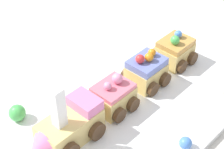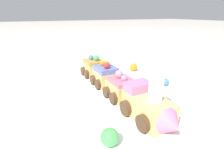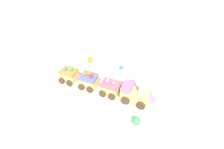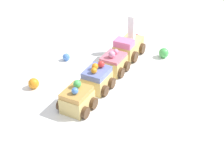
% 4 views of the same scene
% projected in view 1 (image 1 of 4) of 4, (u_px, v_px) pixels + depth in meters
% --- Properties ---
extents(ground_plane, '(10.00, 10.00, 0.00)m').
position_uv_depth(ground_plane, '(115.00, 103.00, 0.70)').
color(ground_plane, beige).
extents(display_board, '(0.71, 0.37, 0.01)m').
position_uv_depth(display_board, '(115.00, 101.00, 0.69)').
color(display_board, white).
rests_on(display_board, ground_plane).
extents(cake_train_locomotive, '(0.13, 0.08, 0.12)m').
position_uv_depth(cake_train_locomotive, '(66.00, 129.00, 0.59)').
color(cake_train_locomotive, '#E5C675').
rests_on(cake_train_locomotive, display_board).
extents(cake_car_strawberry, '(0.07, 0.07, 0.07)m').
position_uv_depth(cake_car_strawberry, '(113.00, 96.00, 0.66)').
color(cake_car_strawberry, '#E5C675').
rests_on(cake_car_strawberry, display_board).
extents(cake_car_blueberry, '(0.07, 0.07, 0.07)m').
position_uv_depth(cake_car_blueberry, '(146.00, 71.00, 0.71)').
color(cake_car_blueberry, '#E5C675').
rests_on(cake_car_blueberry, display_board).
extents(cake_car_caramel, '(0.07, 0.07, 0.07)m').
position_uv_depth(cake_car_caramel, '(175.00, 51.00, 0.76)').
color(cake_car_caramel, '#E5C675').
rests_on(cake_car_caramel, display_board).
extents(gumball_blue, '(0.02, 0.02, 0.02)m').
position_uv_depth(gumball_blue, '(186.00, 143.00, 0.59)').
color(gumball_blue, '#4C84E0').
rests_on(gumball_blue, display_board).
extents(gumball_green, '(0.03, 0.03, 0.03)m').
position_uv_depth(gumball_green, '(17.00, 113.00, 0.64)').
color(gumball_green, '#4CBC56').
rests_on(gumball_green, display_board).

